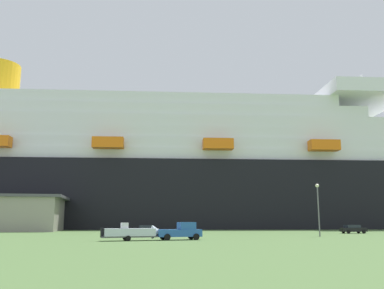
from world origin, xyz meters
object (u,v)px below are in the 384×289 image
object	(u,v)px
cruise_ship	(122,174)
pickup_truck	(181,231)
parked_car_silver_sedan	(146,230)
parked_car_black_coupe	(353,229)
street_lamp	(318,202)
small_boat_on_trailer	(135,233)

from	to	relation	value
cruise_ship	pickup_truck	distance (m)	75.75
pickup_truck	parked_car_silver_sedan	xyz separation A→B (m)	(-4.71, 18.49, -0.21)
cruise_ship	parked_car_black_coupe	bearing A→B (deg)	-47.15
street_lamp	parked_car_black_coupe	bearing A→B (deg)	48.98
small_boat_on_trailer	pickup_truck	bearing A→B (deg)	13.77
small_boat_on_trailer	parked_car_black_coupe	distance (m)	46.13
small_boat_on_trailer	street_lamp	size ratio (longest dim) A/B	1.05
parked_car_silver_sedan	parked_car_black_coupe	xyz separation A→B (m)	(38.43, 4.06, 0.00)
small_boat_on_trailer	parked_car_silver_sedan	bearing A→B (deg)	87.15
parked_car_silver_sedan	parked_car_black_coupe	world-z (taller)	same
pickup_truck	parked_car_black_coupe	xyz separation A→B (m)	(33.72, 22.55, -0.21)
street_lamp	cruise_ship	bearing A→B (deg)	118.34
cruise_ship	street_lamp	bearing A→B (deg)	-61.66
cruise_ship	pickup_truck	bearing A→B (deg)	-79.81
pickup_truck	street_lamp	world-z (taller)	street_lamp
cruise_ship	parked_car_black_coupe	size ratio (longest dim) A/B	60.33
pickup_truck	street_lamp	size ratio (longest dim) A/B	0.74
cruise_ship	parked_car_silver_sedan	bearing A→B (deg)	-81.23
parked_car_black_coupe	cruise_ship	bearing A→B (deg)	132.85
pickup_truck	street_lamp	distance (m)	23.64
cruise_ship	small_boat_on_trailer	distance (m)	76.35
small_boat_on_trailer	parked_car_silver_sedan	size ratio (longest dim) A/B	1.88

